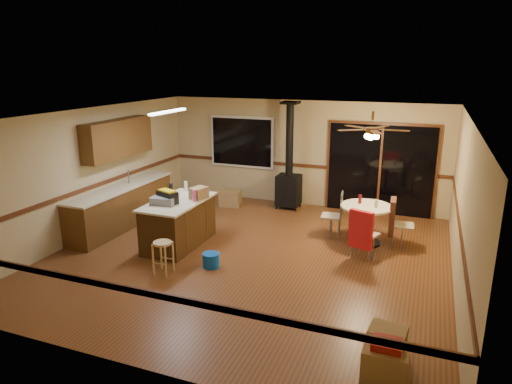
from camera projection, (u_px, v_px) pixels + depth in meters
The scene contains 35 objects.
floor at pixel (250, 255), 8.49m from camera, with size 7.00×7.00×0.00m, color brown.
ceiling at pixel (250, 115), 7.79m from camera, with size 7.00×7.00×0.00m, color silver.
wall_back at pixel (302, 153), 11.29m from camera, with size 7.00×7.00×0.00m, color tan.
wall_front at pixel (132, 267), 5.00m from camera, with size 7.00×7.00×0.00m, color tan.
wall_left at pixel (92, 172), 9.35m from camera, with size 7.00×7.00×0.00m, color tan.
wall_right at pixel (463, 210), 6.93m from camera, with size 7.00×7.00×0.00m, color tan.
chair_rail at pixel (250, 204), 8.22m from camera, with size 7.00×7.00×0.08m, color #4D2613, non-canonical shape.
window at pixel (242, 142), 11.74m from camera, with size 1.72×0.10×1.32m, color black.
sliding_door at pixel (380, 170), 10.65m from camera, with size 2.52×0.10×2.10m, color black.
lower_cabinets at pixel (122, 207), 9.93m from camera, with size 0.60×3.00×0.86m, color #5B3817.
countertop at pixel (121, 187), 9.81m from camera, with size 0.64×3.04×0.04m, color beige.
upper_cabinets at pixel (118, 138), 9.76m from camera, with size 0.35×2.00×0.80m, color #5B3817.
kitchen_island at pixel (179, 223), 8.89m from camera, with size 0.88×1.68×0.90m.
wood_stove at pixel (289, 179), 11.11m from camera, with size 0.55×0.50×2.52m.
ceiling_fan at pixel (372, 132), 8.48m from camera, with size 0.24×0.24×0.55m.
fluorescent_strip at pixel (168, 112), 8.69m from camera, with size 0.10×1.20×0.04m, color white.
toolbox_grey at pixel (163, 201), 8.53m from camera, with size 0.45×0.25×0.14m, color slate.
toolbox_black at pixel (167, 197), 8.60m from camera, with size 0.41×0.22×0.23m, color black.
toolbox_yellow_lid at pixel (167, 191), 8.57m from camera, with size 0.34×0.18×0.03m, color gold.
box_on_island at pixel (199, 193), 8.90m from camera, with size 0.24×0.33×0.22m, color olive.
bottle_dark at pixel (171, 190), 8.98m from camera, with size 0.08×0.08×0.28m, color black.
bottle_pink at pixel (194, 196), 8.70m from camera, with size 0.07×0.07×0.23m, color #D84C8C.
bottle_white at pixel (186, 186), 9.43m from camera, with size 0.07×0.07×0.20m, color white.
bar_stool at pixel (163, 258), 7.71m from camera, with size 0.31×0.31×0.57m, color tan.
blue_bucket at pixel (211, 260), 7.99m from camera, with size 0.30×0.30×0.25m, color #0D52B9.
dining_table at pixel (366, 218), 8.94m from camera, with size 1.01×1.01×0.78m.
glass_red at pixel (360, 199), 8.99m from camera, with size 0.07×0.07×0.18m, color #590C14.
glass_cream at pixel (376, 204), 8.75m from camera, with size 0.07×0.07×0.15m, color beige.
chair_left at pixel (337, 210), 9.23m from camera, with size 0.45×0.44×0.51m.
chair_near at pixel (361, 229), 8.13m from camera, with size 0.55×0.57×0.70m.
chair_right at pixel (394, 217), 8.78m from camera, with size 0.48×0.44×0.70m.
box_under_window at pixel (230, 198), 11.42m from camera, with size 0.51×0.41×0.41m, color olive.
box_corner_a at pixel (385, 362), 5.15m from camera, with size 0.50×0.42×0.38m, color olive.
box_corner_b at pixel (387, 341), 5.57m from camera, with size 0.43×0.37×0.35m, color olive.
box_small_red at pixel (387, 344), 5.09m from camera, with size 0.33×0.27×0.09m, color maroon.
Camera 1 is at (2.92, -7.29, 3.45)m, focal length 32.00 mm.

